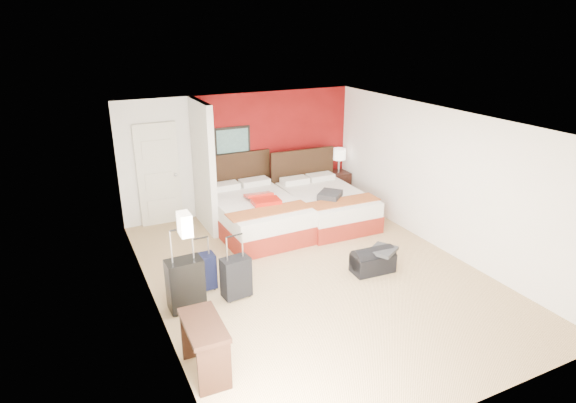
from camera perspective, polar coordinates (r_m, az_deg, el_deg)
ground at (r=7.95m, az=3.11°, el=-8.50°), size 6.50×6.50×0.00m
room_walls at (r=8.17m, az=-10.28°, el=1.64°), size 5.02×6.52×2.50m
red_accent_panel at (r=10.51m, az=-1.70°, el=6.16°), size 3.50×0.04×2.50m
partition_wall at (r=9.37m, az=-9.94°, el=4.07°), size 0.12×1.20×2.50m
entry_door at (r=9.82m, az=-15.04°, el=3.06°), size 0.82×0.06×2.05m
bed_left at (r=9.35m, az=-3.81°, el=-1.69°), size 1.59×2.22×0.65m
bed_right at (r=9.88m, az=4.53°, el=-0.61°), size 1.47×2.07×0.61m
red_suitcase_open at (r=9.17m, az=-3.05°, el=0.35°), size 0.58×0.75×0.09m
jacket_bundle at (r=9.46m, az=4.98°, el=0.77°), size 0.62×0.62×0.12m
nightstand at (r=11.20m, az=5.90°, el=1.95°), size 0.45×0.45×0.62m
table_lamp at (r=11.03m, az=6.01°, el=4.83°), size 0.31×0.31×0.54m
suitcase_black at (r=7.01m, az=-12.00°, el=-9.73°), size 0.51×0.33×0.75m
suitcase_charcoal at (r=7.22m, az=-6.15°, el=-9.07°), size 0.44×0.30×0.61m
suitcase_navy at (r=7.49m, az=-10.07°, el=-8.37°), size 0.40×0.25×0.55m
duffel_bag at (r=8.05m, az=9.97°, el=-7.04°), size 0.70×0.40×0.35m
jacket_draped at (r=8.00m, az=11.15°, el=-5.66°), size 0.57×0.54×0.06m
desk at (r=5.85m, az=-9.76°, el=-16.69°), size 0.44×0.84×0.69m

